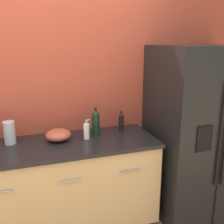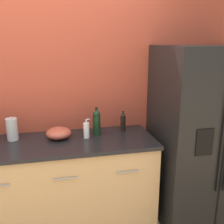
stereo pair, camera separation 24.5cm
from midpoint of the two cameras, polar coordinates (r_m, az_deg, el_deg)
wall_back at (r=2.67m, az=-12.77°, el=4.01°), size 10.00×0.05×2.60m
counter_unit at (r=2.65m, az=-13.60°, el=-15.68°), size 2.26×0.64×0.91m
refrigerator at (r=2.84m, az=21.09°, el=-4.74°), size 0.89×0.79×1.76m
wine_bottle at (r=2.55m, az=-0.63°, el=-2.25°), size 0.08×0.08×0.28m
soap_dispenser at (r=2.49m, az=-2.78°, el=-3.99°), size 0.06×0.06×0.19m
oil_bottle at (r=2.67m, az=5.04°, el=-2.24°), size 0.05×0.05×0.21m
steel_canister at (r=2.55m, az=-18.40°, el=-3.61°), size 0.10×0.10×0.22m
mixing_bowl at (r=2.50m, az=-8.80°, el=-4.60°), size 0.24×0.24×0.11m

